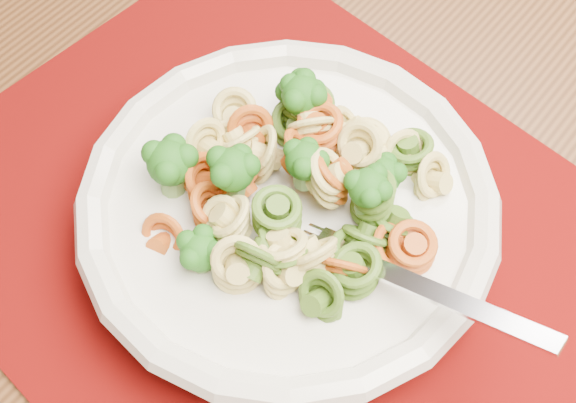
% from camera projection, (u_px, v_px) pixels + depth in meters
% --- Properties ---
extents(dining_table, '(1.48, 1.23, 0.71)m').
position_uv_depth(dining_table, '(318.00, 190.00, 0.65)').
color(dining_table, '#5A3419').
rests_on(dining_table, ground).
extents(placemat, '(0.56, 0.51, 0.00)m').
position_uv_depth(placemat, '(283.00, 238.00, 0.50)').
color(placemat, '#4D0503').
rests_on(placemat, dining_table).
extents(pasta_bowl, '(0.25, 0.25, 0.05)m').
position_uv_depth(pasta_bowl, '(288.00, 211.00, 0.48)').
color(pasta_bowl, beige).
rests_on(pasta_bowl, placemat).
extents(pasta_broccoli_heap, '(0.21, 0.21, 0.06)m').
position_uv_depth(pasta_broccoli_heap, '(288.00, 196.00, 0.46)').
color(pasta_broccoli_heap, tan).
rests_on(pasta_broccoli_heap, pasta_bowl).
extents(fork, '(0.18, 0.08, 0.08)m').
position_uv_depth(fork, '(333.00, 249.00, 0.45)').
color(fork, silver).
rests_on(fork, pasta_bowl).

